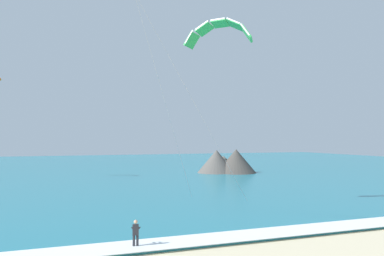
# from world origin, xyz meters

# --- Properties ---
(sea) EXTENTS (200.00, 120.00, 0.20)m
(sea) POSITION_xyz_m (0.00, 74.57, 0.10)
(sea) COLOR teal
(sea) RESTS_ON ground
(surf_foam) EXTENTS (200.00, 2.53, 0.04)m
(surf_foam) POSITION_xyz_m (0.00, 15.57, 0.22)
(surf_foam) COLOR white
(surf_foam) RESTS_ON sea
(surfboard) EXTENTS (0.79, 1.47, 0.09)m
(surfboard) POSITION_xyz_m (0.97, 15.51, 0.03)
(surfboard) COLOR white
(surfboard) RESTS_ON ground
(kitesurfer) EXTENTS (0.61, 0.61, 1.69)m
(kitesurfer) POSITION_xyz_m (0.98, 15.52, 0.94)
(kitesurfer) COLOR #232328
(kitesurfer) RESTS_ON ground
(kite_primary) EXTENTS (11.24, 10.22, 15.14)m
(kite_primary) POSITION_xyz_m (9.82, 23.67, 15.37)
(kite_primary) COLOR green
(headland_right) EXTENTS (10.28, 9.77, 4.32)m
(headland_right) POSITION_xyz_m (25.92, 56.15, 1.96)
(headland_right) COLOR #47423D
(headland_right) RESTS_ON ground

